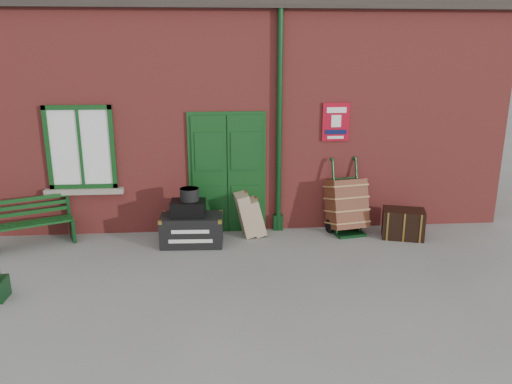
{
  "coord_description": "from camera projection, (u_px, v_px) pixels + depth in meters",
  "views": [
    {
      "loc": [
        -0.5,
        -7.5,
        3.32
      ],
      "look_at": [
        0.16,
        0.6,
        1.0
      ],
      "focal_mm": 35.0,
      "sensor_mm": 36.0,
      "label": 1
    }
  ],
  "objects": [
    {
      "name": "houdini_trunk",
      "position": [
        192.0,
        230.0,
        8.77
      ],
      "size": [
        1.1,
        0.64,
        0.54
      ],
      "primitive_type": "cube",
      "rotation": [
        0.0,
        0.0,
        -0.04
      ],
      "color": "black",
      "rests_on": "ground"
    },
    {
      "name": "station_building",
      "position": [
        238.0,
        105.0,
        10.89
      ],
      "size": [
        10.3,
        4.3,
        4.36
      ],
      "color": "#A83B36",
      "rests_on": "ground"
    },
    {
      "name": "strongbox",
      "position": [
        188.0,
        208.0,
        8.66
      ],
      "size": [
        0.61,
        0.46,
        0.27
      ],
      "primitive_type": "cube",
      "rotation": [
        0.0,
        0.0,
        -0.04
      ],
      "color": "black",
      "rests_on": "houdini_trunk"
    },
    {
      "name": "dark_trunk",
      "position": [
        403.0,
        224.0,
        9.1
      ],
      "size": [
        0.84,
        0.67,
        0.53
      ],
      "primitive_type": "cube",
      "rotation": [
        0.0,
        0.0,
        -0.29
      ],
      "color": "black",
      "rests_on": "ground"
    },
    {
      "name": "hatbox",
      "position": [
        189.0,
        194.0,
        8.63
      ],
      "size": [
        0.34,
        0.34,
        0.21
      ],
      "primitive_type": "cylinder",
      "rotation": [
        0.0,
        0.0,
        -0.04
      ],
      "color": "black",
      "rests_on": "strongbox"
    },
    {
      "name": "ground",
      "position": [
        249.0,
        261.0,
        8.14
      ],
      "size": [
        80.0,
        80.0,
        0.0
      ],
      "primitive_type": "plane",
      "color": "gray",
      "rests_on": "ground"
    },
    {
      "name": "bench",
      "position": [
        30.0,
        222.0,
        8.69
      ],
      "size": [
        1.46,
        0.96,
        0.87
      ],
      "rotation": [
        0.0,
        0.0,
        0.41
      ],
      "color": "#113E16",
      "rests_on": "ground"
    },
    {
      "name": "porter_trolley",
      "position": [
        346.0,
        205.0,
        9.31
      ],
      "size": [
        0.78,
        0.83,
        1.37
      ],
      "rotation": [
        0.0,
        0.0,
        0.19
      ],
      "color": "black",
      "rests_on": "ground"
    },
    {
      "name": "suitcase_back",
      "position": [
        245.0,
        213.0,
        9.22
      ],
      "size": [
        0.46,
        0.61,
        0.82
      ],
      "primitive_type": "cube",
      "rotation": [
        0.0,
        -0.22,
        0.13
      ],
      "color": "tan",
      "rests_on": "ground"
    },
    {
      "name": "suitcase_front",
      "position": [
        255.0,
        216.0,
        9.25
      ],
      "size": [
        0.43,
        0.55,
        0.7
      ],
      "primitive_type": "cube",
      "rotation": [
        0.0,
        -0.26,
        0.13
      ],
      "color": "tan",
      "rests_on": "ground"
    }
  ]
}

